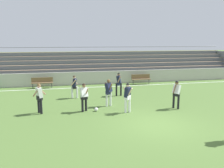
{
  "coord_description": "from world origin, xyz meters",
  "views": [
    {
      "loc": [
        -4.56,
        -10.36,
        4.04
      ],
      "look_at": [
        -1.15,
        4.9,
        1.2
      ],
      "focal_mm": 38.58,
      "sensor_mm": 36.0,
      "label": 1
    }
  ],
  "objects_px": {
    "player_dark_challenging": "(128,95)",
    "soccer_ball": "(96,109)",
    "player_dark_on_ball": "(109,90)",
    "player_white_wide_left": "(176,92)",
    "player_white_overlapping": "(84,95)",
    "bleacher_stand": "(116,65)",
    "player_white_wide_right": "(39,96)",
    "bench_centre_sideline": "(42,82)",
    "player_dark_deep_cover": "(74,85)",
    "bench_near_bin": "(141,78)",
    "player_dark_pressing_high": "(119,82)"
  },
  "relations": [
    {
      "from": "bench_centre_sideline",
      "to": "player_dark_deep_cover",
      "type": "height_order",
      "value": "player_dark_deep_cover"
    },
    {
      "from": "bench_near_bin",
      "to": "player_dark_deep_cover",
      "type": "relative_size",
      "value": 1.12
    },
    {
      "from": "player_dark_on_ball",
      "to": "player_white_overlapping",
      "type": "distance_m",
      "value": 1.8
    },
    {
      "from": "player_dark_challenging",
      "to": "soccer_ball",
      "type": "xyz_separation_m",
      "value": [
        -1.7,
        0.61,
        -0.9
      ]
    },
    {
      "from": "player_dark_on_ball",
      "to": "player_dark_deep_cover",
      "type": "height_order",
      "value": "player_dark_on_ball"
    },
    {
      "from": "bench_centre_sideline",
      "to": "bench_near_bin",
      "type": "height_order",
      "value": "same"
    },
    {
      "from": "player_white_overlapping",
      "to": "soccer_ball",
      "type": "relative_size",
      "value": 7.44
    },
    {
      "from": "bench_centre_sideline",
      "to": "player_white_wide_right",
      "type": "relative_size",
      "value": 1.06
    },
    {
      "from": "bench_near_bin",
      "to": "player_white_wide_left",
      "type": "distance_m",
      "value": 8.4
    },
    {
      "from": "player_dark_on_ball",
      "to": "player_dark_pressing_high",
      "type": "xyz_separation_m",
      "value": [
        1.31,
        2.63,
        0.02
      ]
    },
    {
      "from": "player_dark_pressing_high",
      "to": "soccer_ball",
      "type": "distance_m",
      "value": 4.32
    },
    {
      "from": "player_dark_pressing_high",
      "to": "player_dark_challenging",
      "type": "distance_m",
      "value": 4.23
    },
    {
      "from": "player_white_overlapping",
      "to": "bleacher_stand",
      "type": "bearing_deg",
      "value": 68.25
    },
    {
      "from": "bench_near_bin",
      "to": "bleacher_stand",
      "type": "bearing_deg",
      "value": 111.29
    },
    {
      "from": "bleacher_stand",
      "to": "player_dark_pressing_high",
      "type": "xyz_separation_m",
      "value": [
        -1.73,
        -8.18,
        -0.43
      ]
    },
    {
      "from": "bench_near_bin",
      "to": "player_white_wide_right",
      "type": "relative_size",
      "value": 1.06
    },
    {
      "from": "bench_centre_sideline",
      "to": "player_white_wide_left",
      "type": "height_order",
      "value": "player_white_wide_left"
    },
    {
      "from": "player_dark_pressing_high",
      "to": "player_dark_on_ball",
      "type": "bearing_deg",
      "value": -116.46
    },
    {
      "from": "player_white_wide_left",
      "to": "player_dark_deep_cover",
      "type": "bearing_deg",
      "value": 145.03
    },
    {
      "from": "bleacher_stand",
      "to": "player_white_wide_left",
      "type": "xyz_separation_m",
      "value": [
        0.79,
        -12.24,
        -0.45
      ]
    },
    {
      "from": "player_white_overlapping",
      "to": "player_dark_pressing_high",
      "type": "bearing_deg",
      "value": 49.82
    },
    {
      "from": "player_dark_challenging",
      "to": "soccer_ball",
      "type": "height_order",
      "value": "player_dark_challenging"
    },
    {
      "from": "player_dark_pressing_high",
      "to": "bench_near_bin",
      "type": "bearing_deg",
      "value": 53.04
    },
    {
      "from": "player_white_wide_left",
      "to": "player_dark_challenging",
      "type": "bearing_deg",
      "value": -177.4
    },
    {
      "from": "bench_near_bin",
      "to": "player_white_wide_right",
      "type": "bearing_deg",
      "value": -138.59
    },
    {
      "from": "bleacher_stand",
      "to": "player_dark_on_ball",
      "type": "xyz_separation_m",
      "value": [
        -3.04,
        -10.81,
        -0.46
      ]
    },
    {
      "from": "player_white_overlapping",
      "to": "player_dark_challenging",
      "type": "relative_size",
      "value": 0.97
    },
    {
      "from": "player_white_overlapping",
      "to": "player_dark_deep_cover",
      "type": "distance_m",
      "value": 3.43
    },
    {
      "from": "player_dark_deep_cover",
      "to": "player_dark_challenging",
      "type": "distance_m",
      "value": 4.96
    },
    {
      "from": "player_dark_challenging",
      "to": "player_white_wide_right",
      "type": "bearing_deg",
      "value": 169.44
    },
    {
      "from": "player_white_wide_right",
      "to": "player_dark_deep_cover",
      "type": "xyz_separation_m",
      "value": [
        2.14,
        3.26,
        -0.06
      ]
    },
    {
      "from": "player_white_overlapping",
      "to": "soccer_ball",
      "type": "height_order",
      "value": "player_white_overlapping"
    },
    {
      "from": "player_white_wide_right",
      "to": "bench_near_bin",
      "type": "bearing_deg",
      "value": 41.41
    },
    {
      "from": "bench_centre_sideline",
      "to": "player_dark_deep_cover",
      "type": "xyz_separation_m",
      "value": [
        2.47,
        -4.33,
        0.41
      ]
    },
    {
      "from": "player_dark_on_ball",
      "to": "player_white_overlapping",
      "type": "xyz_separation_m",
      "value": [
        -1.6,
        -0.82,
        -0.04
      ]
    },
    {
      "from": "bleacher_stand",
      "to": "player_dark_deep_cover",
      "type": "relative_size",
      "value": 17.06
    },
    {
      "from": "player_white_wide_left",
      "to": "bench_near_bin",
      "type": "bearing_deg",
      "value": 85.1
    },
    {
      "from": "player_dark_on_ball",
      "to": "player_white_wide_left",
      "type": "xyz_separation_m",
      "value": [
        3.83,
        -1.42,
        0.0
      ]
    },
    {
      "from": "soccer_ball",
      "to": "bench_centre_sideline",
      "type": "bearing_deg",
      "value": 113.68
    },
    {
      "from": "bench_centre_sideline",
      "to": "bench_near_bin",
      "type": "relative_size",
      "value": 1.0
    },
    {
      "from": "player_dark_pressing_high",
      "to": "player_white_wide_right",
      "type": "distance_m",
      "value": 6.3
    },
    {
      "from": "player_dark_on_ball",
      "to": "player_white_wide_right",
      "type": "bearing_deg",
      "value": -170.79
    },
    {
      "from": "player_dark_on_ball",
      "to": "player_dark_deep_cover",
      "type": "distance_m",
      "value": 3.23
    },
    {
      "from": "player_dark_challenging",
      "to": "player_white_wide_left",
      "type": "bearing_deg",
      "value": 2.6
    },
    {
      "from": "player_dark_on_ball",
      "to": "player_dark_challenging",
      "type": "distance_m",
      "value": 1.74
    },
    {
      "from": "bleacher_stand",
      "to": "bench_near_bin",
      "type": "height_order",
      "value": "bleacher_stand"
    },
    {
      "from": "bench_near_bin",
      "to": "player_white_overlapping",
      "type": "bearing_deg",
      "value": -128.43
    },
    {
      "from": "bleacher_stand",
      "to": "player_white_wide_left",
      "type": "relative_size",
      "value": 16.27
    },
    {
      "from": "bench_near_bin",
      "to": "player_white_overlapping",
      "type": "distance_m",
      "value": 9.91
    },
    {
      "from": "bench_near_bin",
      "to": "soccer_ball",
      "type": "bearing_deg",
      "value": -124.8
    }
  ]
}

